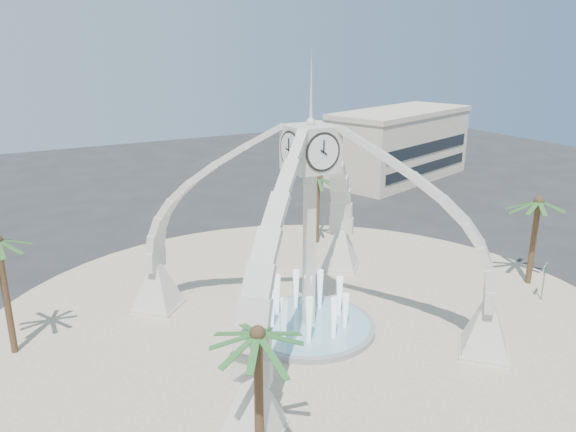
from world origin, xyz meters
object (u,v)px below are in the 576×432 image
clock_tower (310,228)px  street_sign (545,274)px  palm_north (318,179)px  fountain (308,325)px  palm_east (539,202)px  palm_south (258,336)px

clock_tower → street_sign: clock_tower is taller
clock_tower → street_sign: 16.88m
palm_north → street_sign: bearing=-66.8°
fountain → palm_east: palm_east is taller
palm_north → palm_east: bearing=-59.0°
clock_tower → palm_south: 11.46m
fountain → palm_east: (17.26, -1.82, 5.78)m
clock_tower → fountain: clock_tower is taller
clock_tower → fountain: size_ratio=2.24×
palm_south → clock_tower: bearing=49.1°
clock_tower → palm_south: (-7.50, -8.64, -0.59)m
palm_south → street_sign: 24.00m
fountain → street_sign: (15.73, -4.11, 1.64)m
clock_tower → fountain: bearing=90.0°
palm_north → palm_south: bearing=-126.8°
street_sign → palm_north: bearing=88.9°
palm_south → palm_east: bearing=15.4°
fountain → palm_north: 16.25m
clock_tower → palm_north: (8.52, 12.76, -0.83)m
fountain → palm_south: bearing=-130.9°
street_sign → clock_tower: bearing=141.1°
fountain → street_sign: bearing=-14.6°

